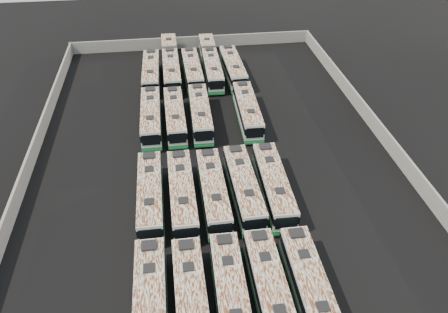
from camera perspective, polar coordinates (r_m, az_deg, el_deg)
ground at (r=54.36m, az=-1.14°, el=-0.62°), size 140.00×140.00×0.00m
perimeter_wall at (r=53.70m, az=-1.16°, el=0.32°), size 45.20×73.20×2.20m
bus_front_far_left at (r=38.07m, az=-9.55°, el=-18.80°), size 2.68×12.51×3.53m
bus_front_left at (r=37.87m, az=-4.24°, el=-18.70°), size 2.71×12.27×3.45m
bus_front_center at (r=38.21m, az=0.97°, el=-17.88°), size 2.79×12.16×3.41m
bus_front_right at (r=38.64m, az=6.12°, el=-17.27°), size 2.62×12.21×3.44m
bus_front_far_right at (r=39.29m, az=11.26°, el=-16.72°), size 2.65×12.24×3.45m
bus_midfront_far_left at (r=47.42m, az=-9.59°, el=-5.02°), size 2.62×12.22×3.44m
bus_midfront_left at (r=47.09m, az=-5.47°, el=-4.91°), size 2.74×12.38×3.48m
bus_midfront_center at (r=47.29m, az=-1.41°, el=-4.56°), size 2.66×12.12×3.41m
bus_midfront_right at (r=47.81m, az=2.59°, el=-4.02°), size 2.86×12.29×3.45m
bus_midfront_far_right at (r=48.31m, az=6.49°, el=-3.73°), size 2.85×12.41×3.49m
bus_midback_far_left at (r=60.52m, az=-9.51°, el=5.13°), size 2.62×12.34×3.48m
bus_midback_left at (r=60.37m, az=-6.41°, el=5.29°), size 2.69×12.04×3.38m
bus_midback_center at (r=60.59m, az=-3.11°, el=5.64°), size 2.79×12.32×3.46m
bus_midback_far_right at (r=61.21m, az=3.09°, el=6.01°), size 2.93×12.43×3.49m
bus_back_far_left at (r=72.72m, az=-9.48°, el=10.74°), size 2.83×12.30×3.45m
bus_back_left at (r=75.63m, az=-6.97°, el=12.04°), size 2.68×19.36×3.51m
bus_back_center at (r=72.66m, az=-4.15°, el=11.13°), size 2.82×12.27×3.44m
bus_back_right at (r=75.69m, az=-1.75°, el=12.26°), size 2.76×18.66×3.38m
bus_back_far_right at (r=73.26m, az=1.18°, el=11.47°), size 2.92×12.52×3.51m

